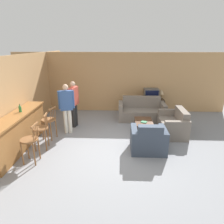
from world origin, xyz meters
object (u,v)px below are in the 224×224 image
loveseat_right (174,125)px  person_by_counter (67,106)px  coffee_table (144,123)px  person_by_window (74,102)px  bottle (20,108)px  couch_far (142,112)px  tv_unit (150,106)px  table_lamp (161,92)px  bar_chair_mid (41,130)px  book_on_table (144,122)px  bar_chair_near (30,142)px  bar_chair_far (49,122)px  tv (151,94)px  armchair_near (148,141)px

loveseat_right → person_by_counter: person_by_counter is taller
coffee_table → person_by_window: 2.60m
bottle → person_by_window: person_by_window is taller
couch_far → tv_unit: (0.46, 0.79, -0.01)m
loveseat_right → table_lamp: 2.20m
bar_chair_mid → bottle: size_ratio=4.35×
book_on_table → bottle: bearing=-167.1°
bar_chair_near → person_by_window: bearing=76.9°
bar_chair_mid → bottle: bearing=157.7°
loveseat_right → bar_chair_far: bearing=-172.2°
bottle → tv: bearing=35.9°
bar_chair_far → table_lamp: (4.00, 2.66, 0.38)m
tv_unit → armchair_near: bearing=-98.8°
coffee_table → person_by_counter: size_ratio=0.54×
bar_chair_near → armchair_near: 3.14m
table_lamp → coffee_table: bearing=-114.3°
bottle → bar_chair_near: bearing=-56.2°
armchair_near → table_lamp: size_ratio=2.21×
book_on_table → couch_far: bearing=87.6°
bar_chair_mid → person_by_counter: 1.29m
book_on_table → person_by_counter: (-2.58, 0.02, 0.52)m
coffee_table → tv_unit: 2.17m
bar_chair_near → tv_unit: (3.57, 4.05, -0.26)m
loveseat_right → bottle: bottle is taller
coffee_table → book_on_table: book_on_table is taller
bar_chair_mid → couch_far: bearing=39.3°
bar_chair_far → armchair_near: (3.06, -0.69, -0.25)m
couch_far → loveseat_right: 1.63m
person_by_window → person_by_counter: (-0.10, -0.59, 0.02)m
book_on_table → loveseat_right: bearing=6.3°
couch_far → coffee_table: (-0.05, -1.31, 0.04)m
loveseat_right → coffee_table: size_ratio=1.48×
bottle → tv_unit: bearing=36.0°
bar_chair_far → book_on_table: (3.05, 0.44, -0.13)m
book_on_table → table_lamp: (0.96, 2.22, 0.51)m
tv → book_on_table: tv is taller
bar_chair_far → couch_far: bar_chair_far is taller
bar_chair_mid → book_on_table: size_ratio=4.47×
tv → bottle: size_ratio=2.53×
loveseat_right → bar_chair_mid: bearing=-163.2°
armchair_near → bottle: (-3.71, 0.29, 0.82)m
armchair_near → person_by_window: size_ratio=0.58×
couch_far → person_by_counter: person_by_counter is taller
bar_chair_near → table_lamp: size_ratio=2.40×
bar_chair_mid → table_lamp: 5.23m
table_lamp → book_on_table: bearing=-113.3°
bar_chair_near → table_lamp: table_lamp is taller
person_by_window → tv_unit: bearing=28.2°
book_on_table → bar_chair_mid: bearing=-159.9°
bar_chair_near → book_on_table: size_ratio=4.47×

